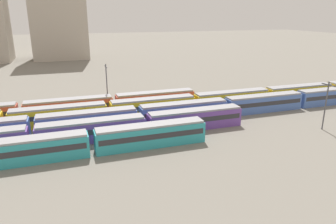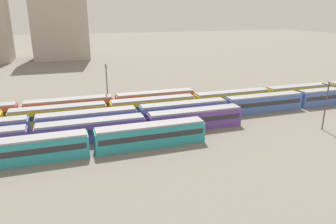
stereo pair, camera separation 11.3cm
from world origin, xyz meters
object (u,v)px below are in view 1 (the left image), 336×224
Objects in this scene: train_track_3 at (194,102)px; catenary_pole_0 at (326,103)px; train_track_0 at (25,150)px; train_track_1 at (92,130)px; catenary_pole_1 at (107,84)px; train_track_2 at (184,111)px; train_track_4 at (69,107)px.

train_track_3 is 12.39× the size of catenary_pole_0.
train_track_0 is 11.32m from train_track_1.
catenary_pole_1 is at bearing 56.98° from train_track_0.
train_track_2 is at bearing -130.90° from train_track_3.
train_track_0 and train_track_2 have the same top height.
train_track_0 is 5.51× the size of catenary_pole_1.
train_track_4 is at bearing -160.41° from catenary_pole_1.
catenary_pole_1 reaches higher than train_track_3.
train_track_1 is 15.90m from train_track_4.
train_track_4 is at bearing 168.80° from train_track_3.
train_track_0 is 1.00× the size of train_track_1.
train_track_4 is (-3.07, 15.60, 0.00)m from train_track_1.
catenary_pole_0 is 0.90× the size of catenary_pole_1.
train_track_0 is at bearing 176.66° from catenary_pole_0.
train_track_0 is 1.00× the size of train_track_4.
train_track_1 and train_track_3 have the same top height.
catenary_pole_0 is at bearing -28.23° from train_track_4.
catenary_pole_0 reaches higher than train_track_3.
train_track_2 is 19.23m from catenary_pole_1.
train_track_1 and train_track_2 have the same top height.
train_track_2 is 24.12m from train_track_4.
catenary_pole_1 reaches higher than train_track_4.
train_track_3 is (23.20, 10.40, 0.00)m from train_track_1.
train_track_4 is at bearing 151.77° from catenary_pole_0.
train_track_1 is 5.51× the size of catenary_pole_1.
train_track_0 is 0.60× the size of train_track_2.
train_track_0 is 0.50× the size of train_track_3.
train_track_1 is 0.50× the size of train_track_3.
catenary_pole_1 is (15.49, 23.83, 3.71)m from train_track_0.
catenary_pole_0 reaches higher than train_track_0.
train_track_2 is at bearing 149.30° from catenary_pole_0.
train_track_0 is 51.49m from catenary_pole_0.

